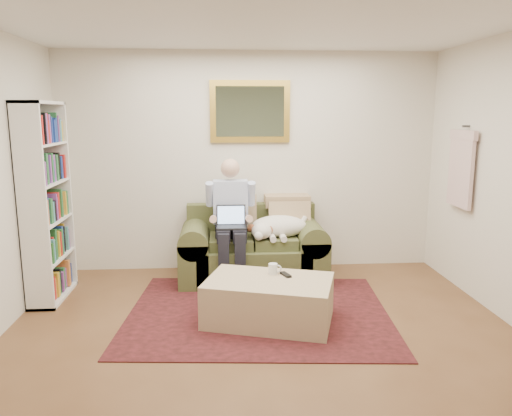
{
  "coord_description": "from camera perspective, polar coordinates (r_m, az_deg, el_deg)",
  "views": [
    {
      "loc": [
        -0.35,
        -3.47,
        1.89
      ],
      "look_at": [
        0.01,
        1.41,
        0.95
      ],
      "focal_mm": 35.0,
      "sensor_mm": 36.0,
      "label": 1
    }
  ],
  "objects": [
    {
      "name": "room_shell",
      "position": [
        3.89,
        1.04,
        2.14
      ],
      "size": [
        4.51,
        5.0,
        2.61
      ],
      "color": "brown",
      "rests_on": "ground"
    },
    {
      "name": "rug",
      "position": [
        4.88,
        0.27,
        -11.84
      ],
      "size": [
        2.61,
        2.17,
        0.01
      ],
      "primitive_type": "cube",
      "rotation": [
        0.0,
        0.0,
        -0.08
      ],
      "color": "black",
      "rests_on": "room_shell"
    },
    {
      "name": "sofa",
      "position": [
        5.76,
        -0.4,
        -5.32
      ],
      "size": [
        1.65,
        0.84,
        0.99
      ],
      "color": "brown",
      "rests_on": "room_shell"
    },
    {
      "name": "seated_man",
      "position": [
        5.5,
        -2.87,
        -1.71
      ],
      "size": [
        0.54,
        0.78,
        1.39
      ],
      "primitive_type": null,
      "color": "#8C9BD8",
      "rests_on": "sofa"
    },
    {
      "name": "laptop",
      "position": [
        5.43,
        -2.86,
        -1.51
      ],
      "size": [
        0.32,
        0.25,
        0.23
      ],
      "color": "black",
      "rests_on": "seated_man"
    },
    {
      "name": "sleeping_dog",
      "position": [
        5.62,
        2.66,
        -2.1
      ],
      "size": [
        0.68,
        0.43,
        0.25
      ],
      "primitive_type": null,
      "color": "white",
      "rests_on": "sofa"
    },
    {
      "name": "ottoman",
      "position": [
        4.62,
        1.5,
        -10.55
      ],
      "size": [
        1.27,
        1.01,
        0.41
      ],
      "primitive_type": "cube",
      "rotation": [
        0.0,
        0.0,
        -0.3
      ],
      "color": "#CCAE88",
      "rests_on": "room_shell"
    },
    {
      "name": "coffee_mug",
      "position": [
        4.69,
        1.95,
        -6.96
      ],
      "size": [
        0.08,
        0.08,
        0.1
      ],
      "primitive_type": "cylinder",
      "color": "white",
      "rests_on": "ottoman"
    },
    {
      "name": "tv_remote",
      "position": [
        4.66,
        3.41,
        -7.61
      ],
      "size": [
        0.1,
        0.16,
        0.02
      ],
      "primitive_type": "cube",
      "rotation": [
        0.0,
        0.0,
        0.34
      ],
      "color": "black",
      "rests_on": "ottoman"
    },
    {
      "name": "bookshelf",
      "position": [
        5.44,
        -22.87,
        0.59
      ],
      "size": [
        0.28,
        0.8,
        2.0
      ],
      "primitive_type": null,
      "color": "white",
      "rests_on": "room_shell"
    },
    {
      "name": "wall_mirror",
      "position": [
        5.96,
        -0.69,
        10.96
      ],
      "size": [
        0.94,
        0.04,
        0.72
      ],
      "color": "gold",
      "rests_on": "room_shell"
    },
    {
      "name": "hanging_shirt",
      "position": [
        5.7,
        22.41,
        4.61
      ],
      "size": [
        0.06,
        0.52,
        0.9
      ],
      "primitive_type": null,
      "color": "beige",
      "rests_on": "room_shell"
    }
  ]
}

